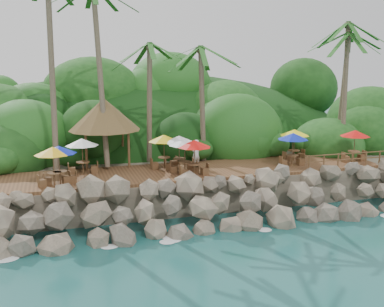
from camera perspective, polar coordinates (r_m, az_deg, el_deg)
name	(u,v)px	position (r m, az deg, el deg)	size (l,w,h in m)	color
ground	(224,235)	(25.56, 3.96, -10.07)	(140.00, 140.00, 0.00)	#19514F
land_base	(159,158)	(40.02, -4.15, -0.58)	(32.00, 25.20, 2.10)	gray
jungle_hill	(143,154)	(47.43, -6.14, -0.02)	(44.80, 28.00, 15.40)	#143811
seawall	(212,204)	(26.95, 2.48, -6.32)	(29.00, 4.00, 2.30)	gray
terrace	(192,171)	(30.32, 0.00, -2.22)	(26.00, 5.00, 0.20)	brown
jungle_foliage	(162,172)	(39.30, -3.81, -2.37)	(44.00, 16.00, 12.00)	#143811
foam_line	(222,232)	(25.81, 3.72, -9.78)	(25.20, 0.80, 0.06)	white
palms	(207,19)	(32.75, 1.88, 16.42)	(27.58, 7.09, 13.64)	brown
palapa	(104,114)	(31.94, -10.86, 4.81)	(4.91, 4.91, 4.60)	brown
dining_clusters	(192,143)	(29.53, 0.03, 1.35)	(22.63, 4.71, 2.28)	brown
railing	(352,158)	(32.83, 19.32, -0.56)	(7.20, 0.10, 1.00)	brown
waiter	(196,153)	(30.95, 0.47, 0.02)	(0.68, 0.45, 1.87)	silver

